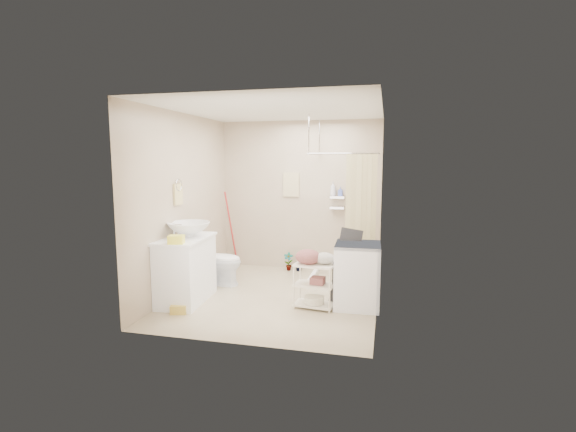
# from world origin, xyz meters

# --- Properties ---
(floor) EXTENTS (3.20, 3.20, 0.00)m
(floor) POSITION_xyz_m (0.00, 0.00, 0.00)
(floor) COLOR tan
(floor) RESTS_ON ground
(ceiling) EXTENTS (2.80, 3.20, 0.04)m
(ceiling) POSITION_xyz_m (0.00, 0.00, 2.60)
(ceiling) COLOR silver
(ceiling) RESTS_ON ground
(wall_back) EXTENTS (2.80, 0.04, 2.60)m
(wall_back) POSITION_xyz_m (0.00, 1.60, 1.30)
(wall_back) COLOR #BAA890
(wall_back) RESTS_ON ground
(wall_front) EXTENTS (2.80, 0.04, 2.60)m
(wall_front) POSITION_xyz_m (0.00, -1.60, 1.30)
(wall_front) COLOR #BAA890
(wall_front) RESTS_ON ground
(wall_left) EXTENTS (0.04, 3.20, 2.60)m
(wall_left) POSITION_xyz_m (-1.40, 0.00, 1.30)
(wall_left) COLOR #BAA890
(wall_left) RESTS_ON ground
(wall_right) EXTENTS (0.04, 3.20, 2.60)m
(wall_right) POSITION_xyz_m (1.40, 0.00, 1.30)
(wall_right) COLOR #BAA890
(wall_right) RESTS_ON ground
(vanity) EXTENTS (0.62, 1.04, 0.89)m
(vanity) POSITION_xyz_m (-1.16, -0.47, 0.44)
(vanity) COLOR white
(vanity) RESTS_ON ground
(sink) EXTENTS (0.70, 0.70, 0.20)m
(sink) POSITION_xyz_m (-1.14, -0.38, 0.99)
(sink) COLOR silver
(sink) RESTS_ON vanity
(counter_basket) EXTENTS (0.22, 0.19, 0.11)m
(counter_basket) POSITION_xyz_m (-1.07, -0.87, 0.94)
(counter_basket) COLOR #F7F13F
(counter_basket) RESTS_ON vanity
(floor_basket) EXTENTS (0.33, 0.28, 0.15)m
(floor_basket) POSITION_xyz_m (-1.04, -0.92, 0.08)
(floor_basket) COLOR gold
(floor_basket) RESTS_ON ground
(toilet) EXTENTS (0.78, 0.49, 0.76)m
(toilet) POSITION_xyz_m (-1.04, 0.37, 0.38)
(toilet) COLOR white
(toilet) RESTS_ON ground
(mop) EXTENTS (0.17, 0.17, 1.36)m
(mop) POSITION_xyz_m (-1.28, 1.44, 0.68)
(mop) COLOR red
(mop) RESTS_ON ground
(potted_plant_a) EXTENTS (0.17, 0.12, 0.32)m
(potted_plant_a) POSITION_xyz_m (-0.16, 1.41, 0.16)
(potted_plant_a) COLOR #985536
(potted_plant_a) RESTS_ON ground
(potted_plant_b) EXTENTS (0.20, 0.19, 0.29)m
(potted_plant_b) POSITION_xyz_m (0.04, 1.40, 0.15)
(potted_plant_b) COLOR brown
(potted_plant_b) RESTS_ON ground
(hanging_towel) EXTENTS (0.28, 0.03, 0.42)m
(hanging_towel) POSITION_xyz_m (-0.15, 1.58, 1.50)
(hanging_towel) COLOR beige
(hanging_towel) RESTS_ON wall_back
(towel_ring) EXTENTS (0.04, 0.22, 0.34)m
(towel_ring) POSITION_xyz_m (-1.38, -0.20, 1.47)
(towel_ring) COLOR #DAC67D
(towel_ring) RESTS_ON wall_left
(tp_holder) EXTENTS (0.08, 0.12, 0.14)m
(tp_holder) POSITION_xyz_m (-1.36, 0.05, 0.72)
(tp_holder) COLOR white
(tp_holder) RESTS_ON wall_left
(shower) EXTENTS (1.10, 1.10, 2.10)m
(shower) POSITION_xyz_m (0.85, 1.05, 1.05)
(shower) COLOR white
(shower) RESTS_ON ground
(shampoo_bottle_a) EXTENTS (0.12, 0.12, 0.24)m
(shampoo_bottle_a) POSITION_xyz_m (0.59, 1.53, 1.44)
(shampoo_bottle_a) COLOR silver
(shampoo_bottle_a) RESTS_ON shower
(shampoo_bottle_b) EXTENTS (0.07, 0.08, 0.16)m
(shampoo_bottle_b) POSITION_xyz_m (0.72, 1.54, 1.40)
(shampoo_bottle_b) COLOR #4559B2
(shampoo_bottle_b) RESTS_ON shower
(washing_machine) EXTENTS (0.60, 0.62, 0.85)m
(washing_machine) POSITION_xyz_m (1.14, -0.14, 0.42)
(washing_machine) COLOR white
(washing_machine) RESTS_ON ground
(laundry_rack) EXTENTS (0.54, 0.36, 0.71)m
(laundry_rack) POSITION_xyz_m (0.60, -0.32, 0.35)
(laundry_rack) COLOR white
(laundry_rack) RESTS_ON ground
(ironing_board) EXTENTS (0.30, 0.09, 1.05)m
(ironing_board) POSITION_xyz_m (0.98, -0.06, 0.52)
(ironing_board) COLOR black
(ironing_board) RESTS_ON ground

